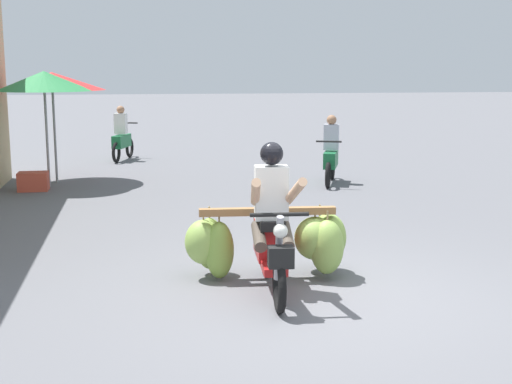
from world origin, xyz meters
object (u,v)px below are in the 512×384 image
produce_crate (33,181)px  market_umbrella_further_along (52,81)px  motorbike_distant_ahead_left (122,138)px  motorbike_distant_ahead_right (331,156)px  market_umbrella_near_shop (44,81)px  motorbike_main_loaded (278,238)px

produce_crate → market_umbrella_further_along: bearing=69.5°
motorbike_distant_ahead_left → produce_crate: size_ratio=2.81×
motorbike_distant_ahead_right → market_umbrella_further_along: (-5.55, 1.04, 1.50)m
motorbike_distant_ahead_right → market_umbrella_near_shop: bearing=174.7°
motorbike_main_loaded → motorbike_distant_ahead_left: (-1.89, 10.80, 0.08)m
motorbike_distant_ahead_right → market_umbrella_near_shop: market_umbrella_near_shop is taller
market_umbrella_further_along → market_umbrella_near_shop: bearing=-100.4°
produce_crate → motorbike_distant_ahead_left: bearing=69.5°
motorbike_main_loaded → motorbike_distant_ahead_left: bearing=99.9°
motorbike_main_loaded → produce_crate: bearing=118.3°
motorbike_distant_ahead_left → motorbike_distant_ahead_right: (4.28, -4.43, 0.00)m
market_umbrella_near_shop → market_umbrella_further_along: market_umbrella_near_shop is taller
motorbike_distant_ahead_right → produce_crate: 5.90m
motorbike_distant_ahead_left → market_umbrella_further_along: bearing=-110.5°
motorbike_main_loaded → produce_crate: (-3.50, 6.50, -0.31)m
motorbike_distant_ahead_left → motorbike_distant_ahead_right: 6.16m
motorbike_distant_ahead_right → market_umbrella_near_shop: 5.86m
market_umbrella_near_shop → market_umbrella_further_along: 0.52m
motorbike_main_loaded → market_umbrella_further_along: bearing=113.1°
motorbike_distant_ahead_left → produce_crate: 4.61m
motorbike_main_loaded → motorbike_distant_ahead_left: 10.97m
motorbike_distant_ahead_left → market_umbrella_further_along: market_umbrella_further_along is taller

